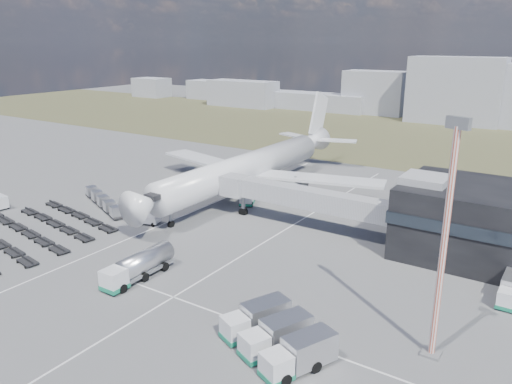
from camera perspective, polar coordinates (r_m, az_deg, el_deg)
The scene contains 13 objects.
ground at distance 76.09m, azimuth -14.28°, elevation -5.92°, with size 420.00×420.00×0.00m, color #565659.
grass_strip at distance 167.62m, azimuth 14.57°, elevation 6.47°, with size 420.00×90.00×0.01m, color #454529.
lane_markings at distance 71.68m, azimuth -7.15°, elevation -6.96°, with size 47.12×110.00×0.01m.
jet_bridge at distance 80.03m, azimuth 4.19°, elevation -0.43°, with size 30.30×3.80×7.05m.
airliner at distance 97.80m, azimuth -0.49°, elevation 2.98°, with size 51.59×64.53×17.62m.
skyline at distance 196.31m, azimuth 25.84°, elevation 9.67°, with size 300.46×27.03×25.36m.
fuel_tanker at distance 65.08m, azimuth -13.29°, elevation -8.23°, with size 2.77×10.54×3.41m.
pushback_tug at distance 83.62m, azimuth -12.17°, elevation -3.10°, with size 3.47×1.95×1.54m, color silver.
catering_truck at distance 92.25m, azimuth -0.89°, elevation -0.41°, with size 4.57×6.32×2.68m.
service_trucks_near at distance 50.08m, azimuth 2.33°, elevation -16.07°, with size 11.88×10.66×2.96m.
uld_row at distance 94.06m, azimuth -17.08°, elevation -1.00°, with size 16.52×8.40×1.89m.
baggage_dollies at distance 86.33m, azimuth -25.29°, elevation -4.02°, with size 28.49×24.24×0.81m.
floodlight_mast at distance 47.84m, azimuth 20.69°, elevation -5.58°, with size 2.17×1.76×22.85m.
Camera 1 is at (52.96, -46.39, 28.88)m, focal length 35.00 mm.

